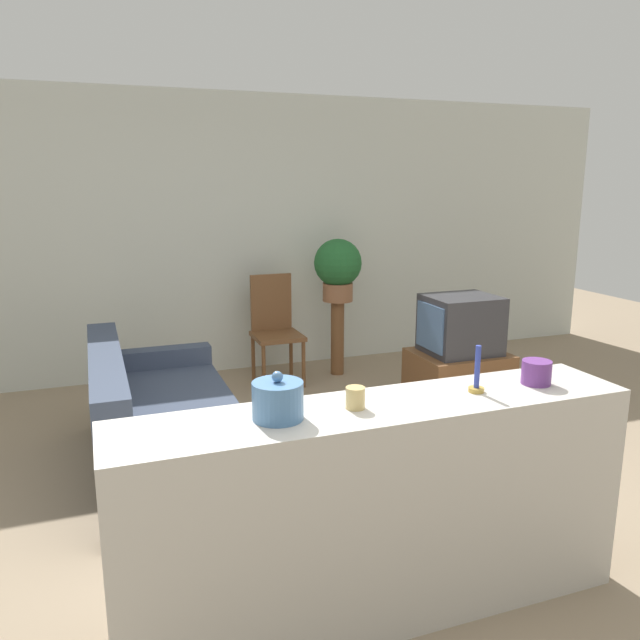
# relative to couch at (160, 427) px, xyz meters

# --- Properties ---
(ground_plane) EXTENTS (14.00, 14.00, 0.00)m
(ground_plane) POSITION_rel_couch_xyz_m (0.74, -1.35, -0.29)
(ground_plane) COLOR gray
(wall_back) EXTENTS (9.00, 0.06, 2.70)m
(wall_back) POSITION_rel_couch_xyz_m (0.74, 2.08, 1.06)
(wall_back) COLOR silver
(wall_back) RESTS_ON ground_plane
(couch) EXTENTS (0.90, 1.82, 0.83)m
(couch) POSITION_rel_couch_xyz_m (0.00, 0.00, 0.00)
(couch) COLOR #384256
(couch) RESTS_ON ground_plane
(tv_stand) EXTENTS (0.75, 0.60, 0.50)m
(tv_stand) POSITION_rel_couch_xyz_m (2.45, 0.28, -0.05)
(tv_stand) COLOR brown
(tv_stand) RESTS_ON ground_plane
(television) EXTENTS (0.58, 0.48, 0.47)m
(television) POSITION_rel_couch_xyz_m (2.45, 0.28, 0.44)
(television) COLOR #333338
(television) RESTS_ON tv_stand
(wooden_chair) EXTENTS (0.44, 0.44, 1.02)m
(wooden_chair) POSITION_rel_couch_xyz_m (1.24, 1.54, 0.26)
(wooden_chair) COLOR brown
(wooden_chair) RESTS_ON ground_plane
(plant_stand) EXTENTS (0.13, 0.13, 0.74)m
(plant_stand) POSITION_rel_couch_xyz_m (1.88, 1.54, 0.07)
(plant_stand) COLOR brown
(plant_stand) RESTS_ON ground_plane
(potted_plant) EXTENTS (0.46, 0.46, 0.60)m
(potted_plant) POSITION_rel_couch_xyz_m (1.88, 1.54, 0.78)
(potted_plant) COLOR #8E5B3D
(potted_plant) RESTS_ON plant_stand
(foreground_counter) EXTENTS (2.25, 0.44, 0.97)m
(foreground_counter) POSITION_rel_couch_xyz_m (0.74, -1.76, 0.19)
(foreground_counter) COLOR beige
(foreground_counter) RESTS_ON ground_plane
(decorative_bowl) EXTENTS (0.20, 0.20, 0.19)m
(decorative_bowl) POSITION_rel_couch_xyz_m (0.29, -1.76, 0.75)
(decorative_bowl) COLOR #4C7AAD
(decorative_bowl) RESTS_ON foreground_counter
(candle_jar) EXTENTS (0.08, 0.08, 0.09)m
(candle_jar) POSITION_rel_couch_xyz_m (0.62, -1.76, 0.72)
(candle_jar) COLOR tan
(candle_jar) RESTS_ON foreground_counter
(candlestick) EXTENTS (0.07, 0.07, 0.21)m
(candlestick) POSITION_rel_couch_xyz_m (1.20, -1.76, 0.74)
(candlestick) COLOR #B7933D
(candlestick) RESTS_ON foreground_counter
(coffee_tin) EXTENTS (0.13, 0.13, 0.11)m
(coffee_tin) POSITION_rel_couch_xyz_m (1.52, -1.76, 0.73)
(coffee_tin) COLOR #66337F
(coffee_tin) RESTS_ON foreground_counter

